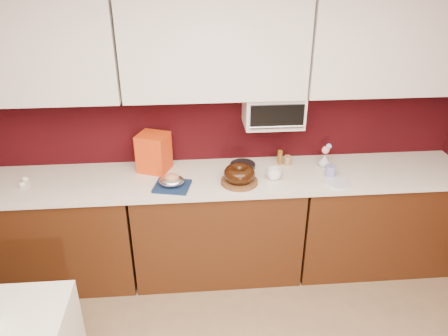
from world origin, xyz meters
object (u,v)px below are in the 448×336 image
foil_ham_nest (172,181)px  coffee_mug (274,173)px  toaster_oven (273,109)px  flower_vase (324,160)px  blue_jar (331,171)px  bundt_cake (239,174)px  pandoro_box (154,152)px

foil_ham_nest → coffee_mug: coffee_mug is taller
toaster_oven → flower_vase: (0.43, -0.07, -0.42)m
toaster_oven → blue_jar: bearing=-29.8°
foil_ham_nest → flower_vase: 1.24m
bundt_cake → blue_jar: 0.72m
foil_ham_nest → blue_jar: 1.22m
flower_vase → toaster_oven: bearing=170.2°
toaster_oven → blue_jar: 0.65m
bundt_cake → blue_jar: bearing=3.7°
foil_ham_nest → coffee_mug: 0.78m
flower_vase → foil_ham_nest: bearing=-168.9°
bundt_cake → pandoro_box: pandoro_box is taller
foil_ham_nest → flower_vase: flower_vase is taller
blue_jar → bundt_cake: bearing=-176.3°
pandoro_box → blue_jar: bearing=12.5°
toaster_oven → bundt_cake: size_ratio=1.90×
foil_ham_nest → flower_vase: (1.22, 0.24, 0.00)m
toaster_oven → bundt_cake: toaster_oven is taller
foil_ham_nest → pandoro_box: size_ratio=0.61×
bundt_cake → foil_ham_nest: 0.50m
bundt_cake → foil_ham_nest: size_ratio=1.27×
toaster_oven → flower_vase: toaster_oven is taller
toaster_oven → bundt_cake: bearing=-134.8°
coffee_mug → blue_jar: coffee_mug is taller
pandoro_box → blue_jar: pandoro_box is taller
blue_jar → pandoro_box: bearing=170.4°
bundt_cake → pandoro_box: (-0.64, 0.28, 0.07)m
toaster_oven → foil_ham_nest: (-0.79, -0.31, -0.42)m
toaster_oven → coffee_mug: (-0.02, -0.25, -0.42)m
flower_vase → coffee_mug: bearing=-158.2°
foil_ham_nest → blue_jar: bearing=3.2°
coffee_mug → blue_jar: 0.44m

